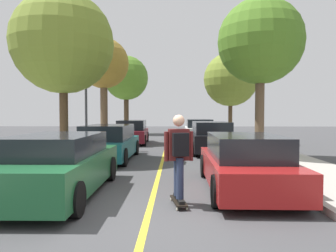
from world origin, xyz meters
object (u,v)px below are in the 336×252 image
object	(u,v)px
parked_car_left_nearest	(57,165)
street_tree_right_near	(231,80)
parked_car_right_far	(199,130)
street_tree_right_nearest	(260,42)
parked_car_right_near	(211,138)
street_tree_left_near	(104,64)
parked_car_left_far	(132,132)
street_tree_left_nearest	(63,43)
skateboarder	(179,152)
street_tree_left_far	(126,78)
streetlamp	(86,88)
skateboard	(179,201)
parked_car_left_near	(109,143)
parked_car_right_nearest	(244,163)

from	to	relation	value
parked_car_left_nearest	street_tree_right_near	world-z (taller)	street_tree_right_near
parked_car_right_far	street_tree_right_nearest	size ratio (longest dim) A/B	0.72
parked_car_left_nearest	street_tree_right_near	xyz separation A→B (m)	(5.95, 12.18, 3.20)
parked_car_right_near	street_tree_left_near	bearing A→B (deg)	143.45
parked_car_left_far	parked_car_right_far	size ratio (longest dim) A/B	1.00
street_tree_left_nearest	skateboarder	world-z (taller)	street_tree_left_nearest
street_tree_left_far	streetlamp	world-z (taller)	street_tree_left_far
parked_car_right_near	parked_car_left_far	bearing A→B (deg)	133.27
street_tree_left_nearest	street_tree_right_near	world-z (taller)	street_tree_left_nearest
street_tree_left_far	parked_car_left_far	bearing A→B (deg)	-79.07
parked_car_right_far	skateboard	xyz separation A→B (m)	(-1.58, -15.39, -0.63)
street_tree_left_nearest	skateboard	bearing A→B (deg)	-53.61
street_tree_right_near	streetlamp	distance (m)	8.55
parked_car_left_nearest	parked_car_left_near	world-z (taller)	parked_car_left_near
parked_car_left_near	street_tree_left_nearest	size ratio (longest dim) A/B	0.72
street_tree_left_nearest	street_tree_left_far	bearing A→B (deg)	90.00
street_tree_left_nearest	street_tree_left_near	size ratio (longest dim) A/B	1.02
parked_car_left_near	street_tree_right_nearest	size ratio (longest dim) A/B	0.74
street_tree_left_far	street_tree_right_nearest	size ratio (longest dim) A/B	1.10
parked_car_left_nearest	street_tree_left_near	bearing A→B (deg)	97.87
street_tree_left_nearest	parked_car_left_far	bearing A→B (deg)	76.68
parked_car_left_near	street_tree_left_far	world-z (taller)	street_tree_left_far
parked_car_right_nearest	street_tree_right_near	size ratio (longest dim) A/B	0.83
parked_car_left_far	skateboard	bearing A→B (deg)	-78.29
street_tree_left_far	skateboarder	bearing A→B (deg)	-78.61
parked_car_left_nearest	street_tree_left_far	world-z (taller)	street_tree_left_far
street_tree_left_far	skateboard	size ratio (longest dim) A/B	7.82
streetlamp	parked_car_right_near	bearing A→B (deg)	-7.68
skateboard	parked_car_left_near	bearing A→B (deg)	113.50
parked_car_left_far	parked_car_right_nearest	bearing A→B (deg)	-69.92
parked_car_left_nearest	parked_car_left_far	distance (m)	12.26
parked_car_right_nearest	parked_car_right_near	bearing A→B (deg)	89.99
street_tree_right_near	streetlamp	bearing A→B (deg)	-154.65
street_tree_right_nearest	parked_car_left_near	bearing A→B (deg)	-178.71
parked_car_left_near	street_tree_left_far	size ratio (longest dim) A/B	0.68
parked_car_left_far	street_tree_left_nearest	distance (m)	8.21
street_tree_left_nearest	skateboarder	distance (m)	8.16
street_tree_left_nearest	street_tree_right_nearest	distance (m)	7.64
parked_car_right_near	parked_car_right_far	size ratio (longest dim) A/B	0.92
parked_car_right_far	skateboarder	distance (m)	15.51
skateboarder	parked_car_right_near	bearing A→B (deg)	79.48
street_tree_right_nearest	parked_car_right_nearest	bearing A→B (deg)	-108.48
parked_car_left_far	parked_car_left_nearest	bearing A→B (deg)	-89.99
street_tree_left_far	streetlamp	size ratio (longest dim) A/B	1.32
parked_car_left_nearest	parked_car_right_far	bearing A→B (deg)	73.74
parked_car_left_nearest	streetlamp	bearing A→B (deg)	101.60
parked_car_right_nearest	skateboarder	xyz separation A→B (m)	(-1.58, -1.34, 0.42)
parked_car_right_far	parked_car_right_nearest	bearing A→B (deg)	-90.00
skateboard	street_tree_left_near	bearing A→B (deg)	108.75
parked_car_left_nearest	street_tree_right_near	distance (m)	13.92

